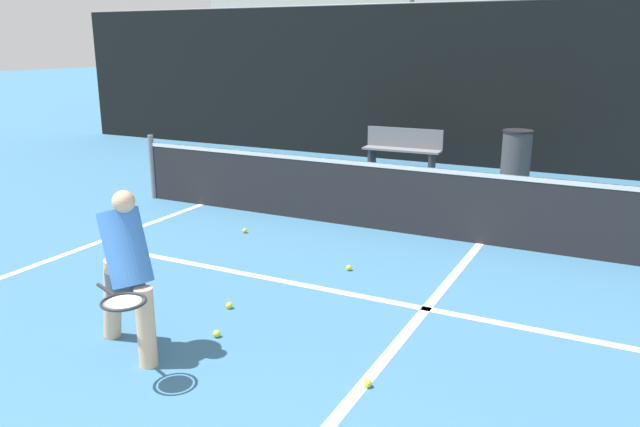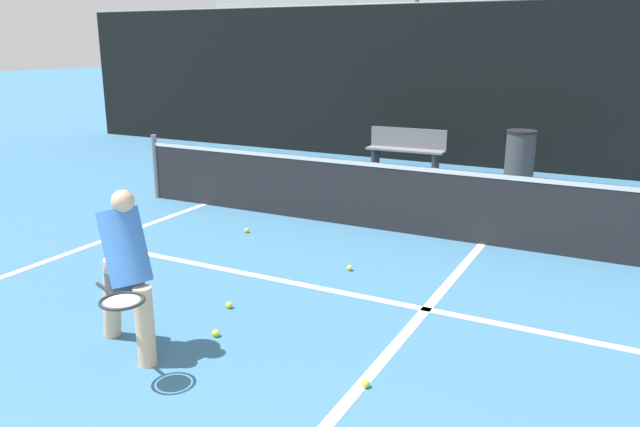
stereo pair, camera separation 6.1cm
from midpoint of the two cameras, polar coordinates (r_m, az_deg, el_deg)
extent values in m
cube|color=white|center=(6.33, 9.95, -8.61)|extent=(8.25, 0.10, 0.01)
cube|color=white|center=(5.87, 8.36, -10.51)|extent=(0.10, 5.69, 0.01)
cube|color=white|center=(8.36, -22.28, -3.55)|extent=(0.10, 6.69, 0.01)
cylinder|color=slate|center=(10.83, -14.63, 4.18)|extent=(0.09, 0.09, 1.07)
cube|color=#232326|center=(8.30, 15.02, 0.38)|extent=(11.00, 0.02, 0.95)
cube|color=white|center=(8.20, 15.23, 3.39)|extent=(11.00, 0.03, 0.06)
cube|color=black|center=(13.24, 20.55, 10.58)|extent=(24.00, 0.06, 3.31)
cylinder|color=#DBAD84|center=(5.29, -15.39, -9.94)|extent=(0.15, 0.15, 0.68)
cylinder|color=#DBAD84|center=(5.80, -18.16, -7.36)|extent=(0.34, 0.25, 0.79)
cylinder|color=#3F474C|center=(5.44, -17.12, -5.85)|extent=(0.32, 0.32, 0.21)
cylinder|color=#3F7ACC|center=(5.29, -17.11, -2.92)|extent=(0.52, 0.41, 0.72)
sphere|color=#DBAD84|center=(5.15, -17.26, 1.09)|extent=(0.18, 0.18, 0.18)
cylinder|color=#262628|center=(5.17, -18.74, -6.56)|extent=(0.29, 0.14, 0.03)
torus|color=#262628|center=(4.90, -17.30, -7.65)|extent=(0.44, 0.44, 0.02)
cylinder|color=beige|center=(4.90, -17.30, -7.65)|extent=(0.34, 0.34, 0.01)
sphere|color=#D1E033|center=(4.95, 4.54, -15.24)|extent=(0.07, 0.07, 0.07)
sphere|color=#D1E033|center=(7.56, -18.53, -4.90)|extent=(0.07, 0.07, 0.07)
sphere|color=#D1E033|center=(8.69, -6.53, -1.54)|extent=(0.07, 0.07, 0.07)
sphere|color=#D1E033|center=(5.76, -9.18, -10.75)|extent=(0.07, 0.07, 0.07)
sphere|color=#D1E033|center=(7.24, 2.97, -4.99)|extent=(0.07, 0.07, 0.07)
sphere|color=#D1E033|center=(6.31, -8.03, -8.29)|extent=(0.07, 0.07, 0.07)
cube|color=slate|center=(12.81, 7.93, 5.78)|extent=(1.60, 0.42, 0.04)
cube|color=slate|center=(12.94, 8.21, 6.81)|extent=(1.59, 0.10, 0.42)
cube|color=#333338|center=(13.05, 5.22, 5.06)|extent=(0.06, 0.32, 0.44)
cube|color=#333338|center=(12.67, 10.64, 4.55)|extent=(0.06, 0.32, 0.44)
cylinder|color=#3F3F42|center=(12.23, 17.94, 4.87)|extent=(0.53, 0.53, 0.94)
cylinder|color=black|center=(12.16, 18.13, 7.14)|extent=(0.56, 0.56, 0.04)
cube|color=#B7B7BC|center=(17.09, 12.56, 8.01)|extent=(1.70, 4.09, 0.91)
cube|color=#1E2328|center=(16.81, 12.52, 10.49)|extent=(1.43, 2.46, 0.61)
cylinder|color=black|center=(18.20, 15.98, 7.73)|extent=(0.18, 0.60, 0.60)
cylinder|color=black|center=(15.66, 13.97, 6.70)|extent=(0.18, 0.60, 0.60)
cube|color=beige|center=(27.92, 24.83, 13.95)|extent=(36.00, 2.40, 5.00)
camera|label=1|loc=(0.03, -89.71, 0.08)|focal=35.00mm
camera|label=2|loc=(0.03, 90.29, -0.08)|focal=35.00mm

